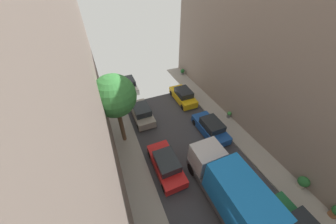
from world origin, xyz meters
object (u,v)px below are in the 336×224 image
at_px(parked_car_left_3, 166,164).
at_px(parked_car_right_4, 183,96).
at_px(parked_car_right_3, 211,128).
at_px(potted_plant_5, 182,71).
at_px(street_tree_0, 114,96).
at_px(potted_plant_0, 229,114).
at_px(potted_plant_1, 303,182).
at_px(delivery_truck, 230,189).
at_px(parked_car_left_5, 128,85).
at_px(parked_car_left_4, 142,113).

bearing_deg(parked_car_left_3, parked_car_right_4, 55.32).
xyz_separation_m(parked_car_right_3, potted_plant_5, (2.86, 11.63, -0.11)).
xyz_separation_m(street_tree_0, potted_plant_0, (10.78, -1.29, -4.41)).
bearing_deg(parked_car_right_4, parked_car_right_3, -90.00).
relative_size(parked_car_right_3, potted_plant_1, 4.41).
bearing_deg(potted_plant_1, potted_plant_5, 90.52).
bearing_deg(potted_plant_1, delivery_truck, 167.25).
bearing_deg(delivery_truck, potted_plant_1, -12.75).
bearing_deg(delivery_truck, parked_car_right_3, 65.12).
xyz_separation_m(parked_car_left_5, parked_car_right_3, (5.40, -10.84, 0.00)).
bearing_deg(street_tree_0, delivery_truck, -58.03).
height_order(street_tree_0, potted_plant_0, street_tree_0).
bearing_deg(parked_car_left_4, street_tree_0, -135.34).
bearing_deg(parked_car_left_3, parked_car_left_4, 90.00).
xyz_separation_m(delivery_truck, potted_plant_1, (5.73, -1.30, -1.12)).
relative_size(parked_car_right_4, street_tree_0, 0.64).
bearing_deg(potted_plant_0, parked_car_left_5, 130.59).
height_order(parked_car_left_5, potted_plant_1, parked_car_left_5).
distance_m(parked_car_left_4, parked_car_right_4, 5.51).
xyz_separation_m(parked_car_left_3, delivery_truck, (2.70, -3.81, 1.07)).
height_order(parked_car_left_4, potted_plant_0, parked_car_left_4).
xyz_separation_m(parked_car_left_3, parked_car_right_4, (5.40, 7.80, 0.00)).
height_order(parked_car_left_5, potted_plant_0, parked_car_left_5).
xyz_separation_m(parked_car_right_3, potted_plant_1, (3.03, -7.12, -0.05)).
distance_m(parked_car_left_3, potted_plant_5, 15.94).
xyz_separation_m(parked_car_left_5, potted_plant_5, (8.26, 0.79, -0.11)).
distance_m(parked_car_left_4, potted_plant_0, 9.16).
bearing_deg(parked_car_right_3, parked_car_left_4, 139.12).
relative_size(parked_car_right_3, street_tree_0, 0.64).
distance_m(parked_car_right_4, potted_plant_5, 6.50).
xyz_separation_m(parked_car_right_4, potted_plant_5, (2.86, 5.84, -0.11)).
height_order(parked_car_right_4, delivery_truck, delivery_truck).
height_order(parked_car_left_5, delivery_truck, delivery_truck).
distance_m(parked_car_right_3, potted_plant_1, 7.74).
relative_size(parked_car_right_4, potted_plant_0, 5.55).
xyz_separation_m(parked_car_left_3, parked_car_left_5, (0.00, 12.85, 0.00)).
distance_m(parked_car_left_3, delivery_truck, 4.79).
relative_size(parked_car_left_4, parked_car_left_5, 1.00).
relative_size(parked_car_left_3, parked_car_right_4, 1.00).
height_order(street_tree_0, potted_plant_1, street_tree_0).
height_order(parked_car_left_3, potted_plant_0, parked_car_left_3).
height_order(parked_car_left_4, delivery_truck, delivery_truck).
bearing_deg(delivery_truck, parked_car_left_5, 99.20).
xyz_separation_m(parked_car_left_4, street_tree_0, (-2.38, -2.35, 4.24)).
distance_m(parked_car_right_4, delivery_truck, 11.97).
bearing_deg(parked_car_right_4, parked_car_left_3, -124.68).
height_order(parked_car_right_3, delivery_truck, delivery_truck).
distance_m(parked_car_left_3, street_tree_0, 6.51).
relative_size(parked_car_left_3, street_tree_0, 0.64).
bearing_deg(potted_plant_1, parked_car_left_5, 115.14).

